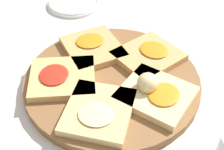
{
  "coord_description": "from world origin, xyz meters",
  "views": [
    {
      "loc": [
        -0.32,
        -0.47,
        0.55
      ],
      "look_at": [
        0.0,
        0.0,
        0.03
      ],
      "focal_mm": 50.0,
      "sensor_mm": 36.0,
      "label": 1
    }
  ],
  "objects": [
    {
      "name": "serving_board",
      "position": [
        0.0,
        0.0,
        0.01
      ],
      "size": [
        0.44,
        0.44,
        0.02
      ],
      "primitive_type": "cylinder",
      "color": "brown",
      "rests_on": "ground_plane"
    },
    {
      "name": "focaccia_slice_0",
      "position": [
        -0.11,
        0.06,
        0.03
      ],
      "size": [
        0.21,
        0.2,
        0.02
      ],
      "color": "tan",
      "rests_on": "serving_board"
    },
    {
      "name": "focaccia_slice_3",
      "position": [
        0.12,
        0.01,
        0.03
      ],
      "size": [
        0.17,
        0.15,
        0.02
      ],
      "color": "tan",
      "rests_on": "serving_board"
    },
    {
      "name": "focaccia_slice_1",
      "position": [
        -0.09,
        -0.08,
        0.03
      ],
      "size": [
        0.21,
        0.21,
        0.02
      ],
      "color": "#DBB775",
      "rests_on": "serving_board"
    },
    {
      "name": "plate_right",
      "position": [
        0.12,
        0.41,
        0.01
      ],
      "size": [
        0.18,
        0.18,
        0.02
      ],
      "color": "white",
      "rests_on": "ground_plane"
    },
    {
      "name": "focaccia_slice_4",
      "position": [
        0.02,
        0.12,
        0.03
      ],
      "size": [
        0.16,
        0.18,
        0.02
      ],
      "color": "tan",
      "rests_on": "serving_board"
    },
    {
      "name": "ground_plane",
      "position": [
        0.0,
        0.0,
        0.0
      ],
      "size": [
        3.0,
        3.0,
        0.0
      ],
      "primitive_type": "plane",
      "color": "beige"
    },
    {
      "name": "focaccia_slice_2",
      "position": [
        0.04,
        -0.11,
        0.04
      ],
      "size": [
        0.19,
        0.2,
        0.06
      ],
      "color": "#E5C689",
      "rests_on": "serving_board"
    }
  ]
}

